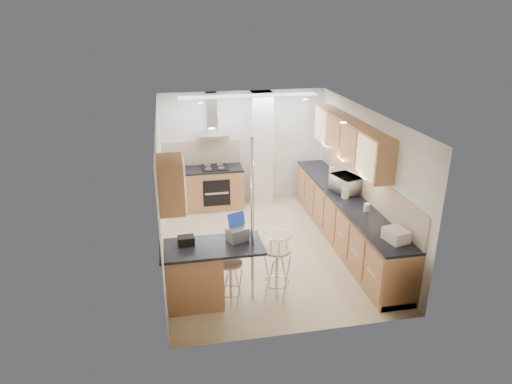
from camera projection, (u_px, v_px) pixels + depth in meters
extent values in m
plane|color=#D5B28E|center=(266.00, 249.00, 8.38)|extent=(4.80, 4.80, 0.00)
cube|color=beige|center=(244.00, 147.00, 10.11)|extent=(3.60, 0.04, 2.50)
cube|color=beige|center=(308.00, 251.00, 5.73)|extent=(3.60, 0.04, 2.50)
cube|color=beige|center=(162.00, 192.00, 7.60)|extent=(0.04, 4.80, 2.50)
cube|color=beige|center=(364.00, 178.00, 8.24)|extent=(0.04, 4.80, 2.50)
cube|color=white|center=(268.00, 114.00, 7.46)|extent=(3.60, 4.80, 0.02)
cube|color=#A66B42|center=(350.00, 139.00, 8.34)|extent=(0.34, 3.00, 0.72)
cube|color=#A66B42|center=(171.00, 184.00, 6.17)|extent=(0.34, 0.62, 0.72)
cube|color=beige|center=(363.00, 182.00, 8.26)|extent=(0.03, 4.40, 0.56)
cube|color=beige|center=(201.00, 153.00, 9.95)|extent=(1.70, 0.03, 0.56)
cube|color=silver|center=(261.00, 149.00, 9.99)|extent=(0.45, 0.40, 2.50)
cube|color=silver|center=(213.00, 136.00, 9.62)|extent=(0.62, 0.48, 0.08)
cube|color=silver|center=(212.00, 114.00, 9.59)|extent=(0.22, 0.20, 0.88)
cylinder|color=silver|center=(252.00, 223.00, 6.50)|extent=(0.05, 0.05, 2.50)
cube|color=black|center=(217.00, 193.00, 9.72)|extent=(0.58, 0.02, 0.58)
cube|color=black|center=(214.00, 168.00, 9.83)|extent=(0.58, 0.50, 0.02)
cube|color=tan|center=(248.00, 96.00, 9.11)|extent=(2.80, 0.35, 0.02)
cube|color=#A66B42|center=(345.00, 220.00, 8.48)|extent=(0.60, 4.40, 0.88)
cube|color=black|center=(347.00, 197.00, 8.32)|extent=(0.63, 4.40, 0.04)
cube|color=#A66B42|center=(204.00, 189.00, 9.97)|extent=(1.70, 0.60, 0.88)
cube|color=black|center=(203.00, 169.00, 9.80)|extent=(1.70, 0.63, 0.04)
cube|color=#A66B42|center=(213.00, 275.00, 6.69)|extent=(1.35, 0.62, 0.90)
cube|color=black|center=(212.00, 247.00, 6.52)|extent=(1.47, 0.72, 0.04)
imported|color=silver|center=(346.00, 184.00, 8.46)|extent=(0.53, 0.66, 0.32)
cube|color=gray|center=(237.00, 234.00, 6.63)|extent=(0.35, 0.31, 0.20)
cube|color=black|center=(186.00, 241.00, 6.53)|extent=(0.24, 0.19, 0.13)
cylinder|color=silver|center=(340.00, 177.00, 9.02)|extent=(0.14, 0.14, 0.16)
cylinder|color=silver|center=(332.00, 171.00, 9.41)|extent=(0.13, 0.13, 0.15)
cylinder|color=beige|center=(345.00, 193.00, 8.21)|extent=(0.18, 0.18, 0.19)
cylinder|color=silver|center=(367.00, 207.00, 7.67)|extent=(0.13, 0.13, 0.14)
cube|color=silver|center=(396.00, 235.00, 6.67)|extent=(0.34, 0.40, 0.18)
cylinder|color=silver|center=(180.00, 164.00, 9.74)|extent=(0.16, 0.16, 0.22)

